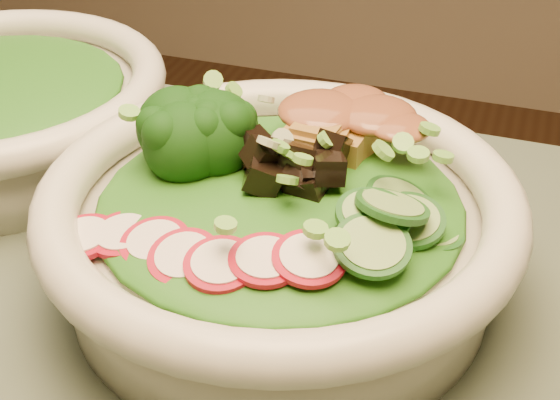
% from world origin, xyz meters
% --- Properties ---
extents(salad_bowl, '(0.28, 0.28, 0.08)m').
position_xyz_m(salad_bowl, '(0.09, 0.17, 0.79)').
color(salad_bowl, silver).
rests_on(salad_bowl, dining_table).
extents(lettuce_bed, '(0.21, 0.21, 0.02)m').
position_xyz_m(lettuce_bed, '(0.09, 0.17, 0.81)').
color(lettuce_bed, '#175812').
rests_on(lettuce_bed, salad_bowl).
extents(broccoli_florets, '(0.10, 0.09, 0.05)m').
position_xyz_m(broccoli_florets, '(0.03, 0.19, 0.83)').
color(broccoli_florets, black).
rests_on(broccoli_florets, salad_bowl).
extents(radish_slices, '(0.12, 0.07, 0.02)m').
position_xyz_m(radish_slices, '(0.08, 0.11, 0.82)').
color(radish_slices, '#A30C20').
rests_on(radish_slices, salad_bowl).
extents(cucumber_slices, '(0.09, 0.09, 0.04)m').
position_xyz_m(cucumber_slices, '(0.16, 0.15, 0.82)').
color(cucumber_slices, '#81B564').
rests_on(cucumber_slices, salad_bowl).
extents(mushroom_heap, '(0.09, 0.09, 0.04)m').
position_xyz_m(mushroom_heap, '(0.10, 0.18, 0.83)').
color(mushroom_heap, black).
rests_on(mushroom_heap, salad_bowl).
extents(tofu_cubes, '(0.10, 0.08, 0.04)m').
position_xyz_m(tofu_cubes, '(0.11, 0.23, 0.82)').
color(tofu_cubes, olive).
rests_on(tofu_cubes, salad_bowl).
extents(peanut_sauce, '(0.07, 0.06, 0.02)m').
position_xyz_m(peanut_sauce, '(0.11, 0.23, 0.84)').
color(peanut_sauce, brown).
rests_on(peanut_sauce, tofu_cubes).
extents(scallion_garnish, '(0.20, 0.20, 0.02)m').
position_xyz_m(scallion_garnish, '(0.09, 0.17, 0.84)').
color(scallion_garnish, '#70BC42').
rests_on(scallion_garnish, salad_bowl).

